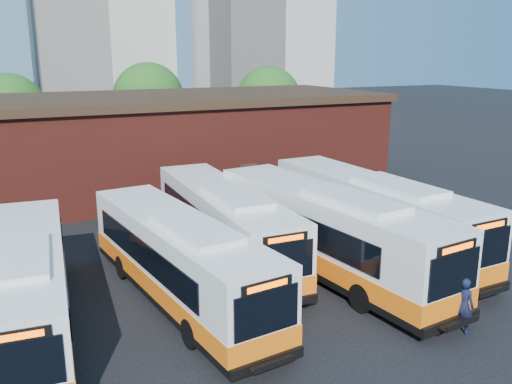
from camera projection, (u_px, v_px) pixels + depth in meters
name	position (u px, v px, depth m)	size (l,w,h in m)	color
ground	(328.00, 295.00, 21.03)	(220.00, 220.00, 0.00)	black
bus_farwest	(27.00, 290.00, 18.06)	(3.40, 12.04, 3.24)	white
bus_west	(179.00, 263.00, 20.24)	(3.99, 12.54, 3.37)	white
bus_midwest	(224.00, 226.00, 24.39)	(2.93, 12.73, 3.45)	white
bus_mideast	(326.00, 235.00, 22.92)	(4.26, 13.72, 3.69)	white
bus_east	(372.00, 217.00, 25.42)	(3.35, 13.49, 3.64)	white
transit_worker	(464.00, 305.00, 18.05)	(0.71, 0.47, 1.95)	black
depot_building	(173.00, 140.00, 37.71)	(28.60, 12.60, 6.40)	maroon
tree_west	(9.00, 110.00, 43.70)	(6.00, 6.00, 7.65)	#382314
tree_mid	(149.00, 98.00, 50.34)	(6.56, 6.56, 8.36)	#382314
tree_east	(269.00, 99.00, 52.36)	(6.24, 6.24, 7.96)	#382314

